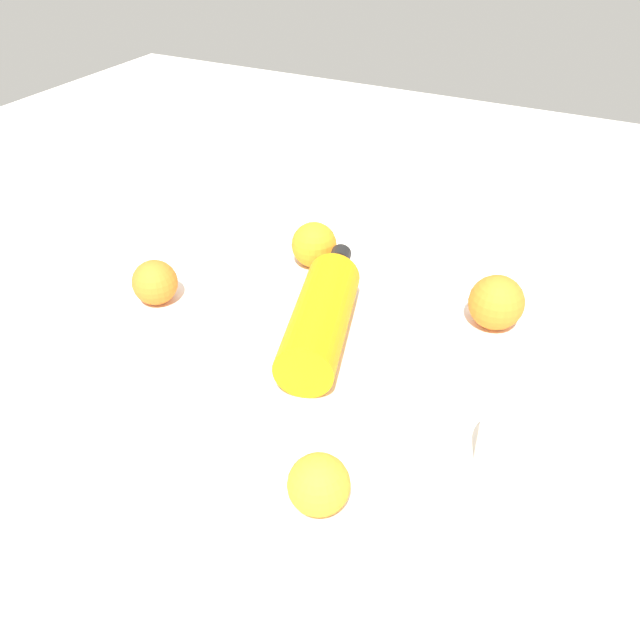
{
  "coord_description": "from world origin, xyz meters",
  "views": [
    {
      "loc": [
        0.61,
        0.35,
        0.56
      ],
      "look_at": [
        -0.05,
        0.02,
        0.04
      ],
      "focal_mm": 37.55,
      "sensor_mm": 36.0,
      "label": 1
    }
  ],
  "objects_px": {
    "water_bottle": "(323,310)",
    "ceramic_bowl": "(535,453)",
    "orange_2": "(155,282)",
    "orange_3": "(314,245)",
    "orange_1": "(496,302)",
    "orange_0": "(319,485)"
  },
  "relations": [
    {
      "from": "orange_0",
      "to": "ceramic_bowl",
      "type": "height_order",
      "value": "orange_0"
    },
    {
      "from": "orange_2",
      "to": "ceramic_bowl",
      "type": "distance_m",
      "value": 0.58
    },
    {
      "from": "water_bottle",
      "to": "ceramic_bowl",
      "type": "xyz_separation_m",
      "value": [
        0.12,
        0.32,
        -0.02
      ]
    },
    {
      "from": "orange_1",
      "to": "orange_2",
      "type": "xyz_separation_m",
      "value": [
        0.17,
        -0.46,
        -0.01
      ]
    },
    {
      "from": "water_bottle",
      "to": "ceramic_bowl",
      "type": "bearing_deg",
      "value": -127.04
    },
    {
      "from": "water_bottle",
      "to": "ceramic_bowl",
      "type": "distance_m",
      "value": 0.34
    },
    {
      "from": "water_bottle",
      "to": "orange_1",
      "type": "height_order",
      "value": "orange_1"
    },
    {
      "from": "orange_1",
      "to": "orange_3",
      "type": "height_order",
      "value": "orange_1"
    },
    {
      "from": "water_bottle",
      "to": "orange_3",
      "type": "height_order",
      "value": "water_bottle"
    },
    {
      "from": "water_bottle",
      "to": "orange_3",
      "type": "bearing_deg",
      "value": 14.7
    },
    {
      "from": "orange_0",
      "to": "water_bottle",
      "type": "bearing_deg",
      "value": -153.93
    },
    {
      "from": "orange_1",
      "to": "orange_2",
      "type": "relative_size",
      "value": 1.16
    },
    {
      "from": "orange_1",
      "to": "orange_3",
      "type": "xyz_separation_m",
      "value": [
        -0.03,
        -0.31,
        -0.0
      ]
    },
    {
      "from": "orange_0",
      "to": "orange_1",
      "type": "height_order",
      "value": "orange_1"
    },
    {
      "from": "orange_1",
      "to": "orange_3",
      "type": "relative_size",
      "value": 1.07
    },
    {
      "from": "orange_0",
      "to": "ceramic_bowl",
      "type": "relative_size",
      "value": 0.52
    },
    {
      "from": "orange_0",
      "to": "orange_2",
      "type": "xyz_separation_m",
      "value": [
        -0.23,
        -0.39,
        0.0
      ]
    },
    {
      "from": "orange_0",
      "to": "ceramic_bowl",
      "type": "distance_m",
      "value": 0.24
    },
    {
      "from": "water_bottle",
      "to": "orange_2",
      "type": "height_order",
      "value": "water_bottle"
    },
    {
      "from": "orange_0",
      "to": "orange_2",
      "type": "height_order",
      "value": "orange_2"
    },
    {
      "from": "orange_2",
      "to": "orange_3",
      "type": "xyz_separation_m",
      "value": [
        -0.2,
        0.16,
        0.0
      ]
    },
    {
      "from": "water_bottle",
      "to": "orange_3",
      "type": "distance_m",
      "value": 0.19
    }
  ]
}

